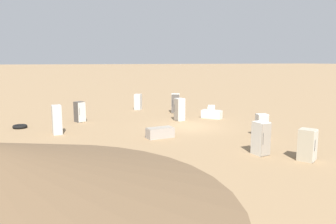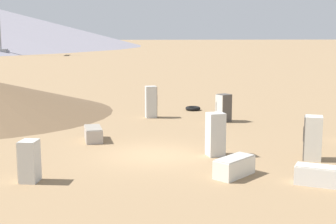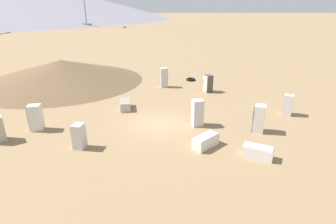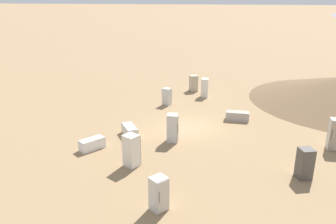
# 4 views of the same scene
# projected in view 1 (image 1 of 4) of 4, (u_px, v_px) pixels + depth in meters

# --- Properties ---
(ground_plane) EXTENTS (1000.00, 1000.00, 0.00)m
(ground_plane) POSITION_uv_depth(u_px,v_px,m) (188.00, 127.00, 23.71)
(ground_plane) COLOR #937551
(discarded_fridge_0) EXTENTS (1.73, 0.89, 0.65)m
(discarded_fridge_0) POSITION_uv_depth(u_px,v_px,m) (160.00, 133.00, 20.30)
(discarded_fridge_0) COLOR #A89E93
(discarded_fridge_0) RESTS_ON ground_plane
(discarded_fridge_1) EXTENTS (0.60, 0.72, 1.91)m
(discarded_fridge_1) POSITION_uv_depth(u_px,v_px,m) (57.00, 120.00, 21.17)
(discarded_fridge_1) COLOR silver
(discarded_fridge_1) RESTS_ON ground_plane
(discarded_fridge_2) EXTENTS (1.58, 1.73, 0.69)m
(discarded_fridge_2) POSITION_uv_depth(u_px,v_px,m) (212.00, 114.00, 27.26)
(discarded_fridge_2) COLOR silver
(discarded_fridge_2) RESTS_ON ground_plane
(discarded_fridge_3) EXTENTS (0.68, 0.83, 1.69)m
(discarded_fridge_3) POSITION_uv_depth(u_px,v_px,m) (261.00, 138.00, 16.57)
(discarded_fridge_3) COLOR silver
(discarded_fridge_3) RESTS_ON ground_plane
(discarded_fridge_4) EXTENTS (0.98, 1.01, 1.53)m
(discarded_fridge_4) POSITION_uv_depth(u_px,v_px,m) (307.00, 145.00, 15.58)
(discarded_fridge_4) COLOR #B2A88E
(discarded_fridge_4) RESTS_ON ground_plane
(discarded_fridge_5) EXTENTS (0.88, 0.89, 1.53)m
(discarded_fridge_5) POSITION_uv_depth(u_px,v_px,m) (138.00, 102.00, 32.01)
(discarded_fridge_5) COLOR silver
(discarded_fridge_5) RESTS_ON ground_plane
(discarded_fridge_6) EXTENTS (0.94, 0.93, 1.77)m
(discarded_fridge_6) POSITION_uv_depth(u_px,v_px,m) (175.00, 103.00, 29.95)
(discarded_fridge_6) COLOR silver
(discarded_fridge_6) RESTS_ON ground_plane
(discarded_fridge_7) EXTENTS (0.76, 0.76, 1.79)m
(discarded_fridge_7) POSITION_uv_depth(u_px,v_px,m) (179.00, 109.00, 26.13)
(discarded_fridge_7) COLOR silver
(discarded_fridge_7) RESTS_ON ground_plane
(discarded_fridge_8) EXTENTS (1.33, 1.62, 0.65)m
(discarded_fridge_8) POSITION_uv_depth(u_px,v_px,m) (211.00, 109.00, 30.04)
(discarded_fridge_8) COLOR white
(discarded_fridge_8) RESTS_ON ground_plane
(discarded_fridge_9) EXTENTS (0.88, 0.91, 1.59)m
(discarded_fridge_9) POSITION_uv_depth(u_px,v_px,m) (80.00, 112.00, 25.56)
(discarded_fridge_9) COLOR #4C4742
(discarded_fridge_9) RESTS_ON ground_plane
(discarded_fridge_10) EXTENTS (0.79, 0.73, 1.44)m
(discarded_fridge_10) POSITION_uv_depth(u_px,v_px,m) (262.00, 125.00, 20.57)
(discarded_fridge_10) COLOR silver
(discarded_fridge_10) RESTS_ON ground_plane
(scrap_tire) EXTENTS (0.99, 0.99, 0.24)m
(scrap_tire) POSITION_uv_depth(u_px,v_px,m) (20.00, 126.00, 23.23)
(scrap_tire) COLOR black
(scrap_tire) RESTS_ON ground_plane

